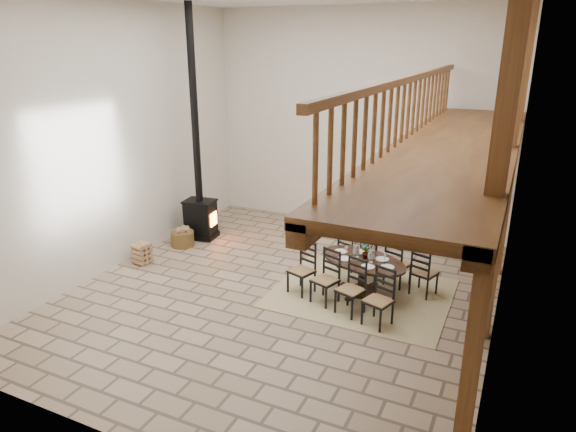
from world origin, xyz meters
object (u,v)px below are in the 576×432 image
at_px(dining_table, 362,276).
at_px(wood_stove, 199,190).
at_px(log_stack, 142,253).
at_px(log_basket, 182,238).

height_order(dining_table, wood_stove, wood_stove).
height_order(dining_table, log_stack, dining_table).
relative_size(wood_stove, log_basket, 9.96).
height_order(dining_table, log_basket, dining_table).
bearing_deg(log_stack, log_basket, 81.17).
relative_size(dining_table, wood_stove, 0.49).
distance_m(dining_table, log_stack, 4.45).
relative_size(wood_stove, log_stack, 11.73).
distance_m(dining_table, log_basket, 4.26).
bearing_deg(wood_stove, dining_table, -22.30).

